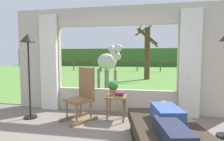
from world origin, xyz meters
TOP-DOWN VIEW (x-y plane):
  - back_wall_with_window at (0.00, 2.26)m, footprint 5.20×0.12m
  - curtain_panel_left at (-1.69, 2.12)m, footprint 0.44×0.10m
  - curtain_panel_right at (1.69, 2.12)m, footprint 0.44×0.10m
  - outdoor_pasture_lawn at (0.00, 13.16)m, footprint 36.00×21.68m
  - distant_hill_ridge at (0.00, 23.00)m, footprint 36.00×2.00m
  - recliner_sofa at (1.04, 0.39)m, footprint 1.23×1.85m
  - reclining_person at (1.04, 0.34)m, footprint 0.46×1.43m
  - rocking_chair at (-0.59, 1.53)m, footprint 0.76×0.82m
  - side_table at (0.12, 1.66)m, footprint 0.44×0.44m
  - potted_plant at (0.04, 1.72)m, footprint 0.22×0.22m
  - book_stack at (0.21, 1.60)m, footprint 0.20×0.16m
  - floor_lamp_left at (-1.77, 1.41)m, footprint 0.32×0.32m
  - horse at (-0.67, 4.49)m, footprint 1.36×1.66m
  - pasture_tree at (0.79, 8.59)m, footprint 1.31×1.28m
  - pasture_fence_line at (0.00, 14.13)m, footprint 16.10×0.10m

SIDE VIEW (x-z plane):
  - outdoor_pasture_lawn at x=0.00m, z-range 0.00..0.02m
  - recliner_sofa at x=1.04m, z-range 0.01..0.43m
  - side_table at x=0.12m, z-range 0.17..0.69m
  - reclining_person at x=1.04m, z-range 0.41..0.63m
  - rocking_chair at x=-0.59m, z-range -0.01..1.11m
  - book_stack at x=0.21m, z-range 0.52..0.62m
  - potted_plant at x=0.04m, z-range 0.54..0.86m
  - pasture_fence_line at x=0.00m, z-range 0.19..1.29m
  - horse at x=-0.67m, z-range 0.29..2.02m
  - curtain_panel_left at x=-1.69m, z-range 0.00..2.40m
  - curtain_panel_right at x=1.69m, z-range 0.00..2.40m
  - distant_hill_ridge at x=0.00m, z-range 0.00..2.40m
  - back_wall_with_window at x=0.00m, z-range -0.03..2.52m
  - floor_lamp_left at x=-1.77m, z-range 0.57..2.41m
  - pasture_tree at x=0.79m, z-range -0.06..3.38m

